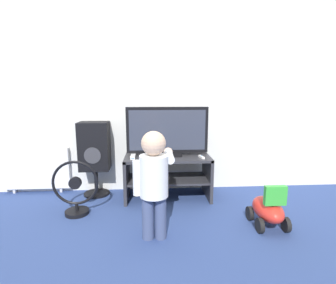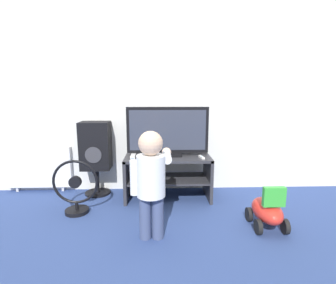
% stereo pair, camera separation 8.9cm
% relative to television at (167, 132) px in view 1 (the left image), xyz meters
% --- Properties ---
extents(ground_plane, '(16.00, 16.00, 0.00)m').
position_rel_television_xyz_m(ground_plane, '(0.00, -0.28, -0.81)').
color(ground_plane, navy).
extents(wall_back, '(10.00, 0.06, 2.60)m').
position_rel_television_xyz_m(wall_back, '(0.00, 0.31, 0.49)').
color(wall_back, silver).
rests_on(wall_back, ground_plane).
extents(tv_stand, '(1.03, 0.51, 0.52)m').
position_rel_television_xyz_m(tv_stand, '(0.00, -0.02, -0.47)').
color(tv_stand, '#2D2D33').
rests_on(tv_stand, ground_plane).
extents(television, '(0.97, 0.20, 0.59)m').
position_rel_television_xyz_m(television, '(0.00, 0.00, 0.00)').
color(television, black).
rests_on(television, tv_stand).
extents(game_console, '(0.05, 0.16, 0.04)m').
position_rel_television_xyz_m(game_console, '(-0.41, -0.10, -0.27)').
color(game_console, white).
rests_on(game_console, tv_stand).
extents(remote_primary, '(0.06, 0.13, 0.03)m').
position_rel_television_xyz_m(remote_primary, '(0.39, -0.14, -0.28)').
color(remote_primary, white).
rests_on(remote_primary, tv_stand).
extents(child, '(0.37, 0.53, 0.96)m').
position_rel_television_xyz_m(child, '(-0.17, -0.94, -0.24)').
color(child, '#3F4C72').
rests_on(child, ground_plane).
extents(speaker_tower, '(0.36, 0.32, 0.93)m').
position_rel_television_xyz_m(speaker_tower, '(-0.89, 0.13, -0.21)').
color(speaker_tower, black).
rests_on(speaker_tower, ground_plane).
extents(floor_fan, '(0.48, 0.25, 0.59)m').
position_rel_television_xyz_m(floor_fan, '(-0.99, -0.42, -0.55)').
color(floor_fan, black).
rests_on(floor_fan, ground_plane).
extents(ride_on_toy, '(0.29, 0.46, 0.45)m').
position_rel_television_xyz_m(ride_on_toy, '(0.92, -0.80, -0.64)').
color(ride_on_toy, red).
rests_on(ride_on_toy, ground_plane).
extents(radiator, '(0.84, 0.08, 0.59)m').
position_rel_television_xyz_m(radiator, '(-1.67, 0.24, -0.49)').
color(radiator, white).
rests_on(radiator, ground_plane).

